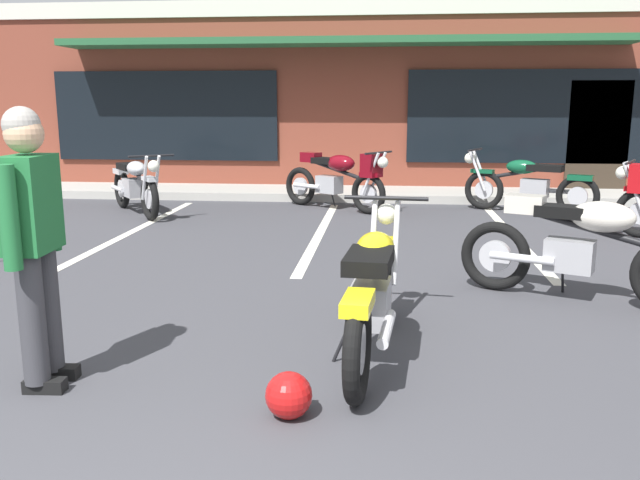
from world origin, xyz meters
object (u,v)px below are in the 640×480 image
person_in_black_shirt (33,232)px  motorcycle_blue_standard (135,184)px  motorcycle_cream_vintage (338,177)px  helmet_on_pavement (289,395)px  motorcycle_silver_naked (595,243)px  motorcycle_foreground_classic (373,290)px  motorcycle_green_cafe_racer (528,184)px

person_in_black_shirt → motorcycle_blue_standard: bearing=106.3°
motorcycle_cream_vintage → helmet_on_pavement: 7.21m
motorcycle_silver_naked → motorcycle_blue_standard: size_ratio=1.11×
person_in_black_shirt → motorcycle_foreground_classic: bearing=19.5°
motorcycle_foreground_classic → motorcycle_silver_naked: size_ratio=1.07×
motorcycle_green_cafe_racer → motorcycle_silver_naked: bearing=-95.1°
motorcycle_blue_standard → motorcycle_cream_vintage: same height
motorcycle_silver_naked → motorcycle_green_cafe_racer: same height
motorcycle_blue_standard → person_in_black_shirt: person_in_black_shirt is taller
motorcycle_foreground_classic → motorcycle_blue_standard: same height
motorcycle_blue_standard → person_in_black_shirt: bearing=-73.7°
motorcycle_foreground_classic → motorcycle_cream_vintage: same height
motorcycle_silver_naked → motorcycle_cream_vintage: same height
motorcycle_cream_vintage → person_in_black_shirt: bearing=-100.5°
motorcycle_cream_vintage → helmet_on_pavement: motorcycle_cream_vintage is taller
motorcycle_green_cafe_racer → motorcycle_cream_vintage: (-2.97, -0.01, 0.07)m
motorcycle_green_cafe_racer → helmet_on_pavement: size_ratio=7.53×
motorcycle_green_cafe_racer → motorcycle_foreground_classic: bearing=-110.1°
motorcycle_cream_vintage → motorcycle_blue_standard: bearing=-167.1°
motorcycle_blue_standard → motorcycle_cream_vintage: size_ratio=0.98×
motorcycle_green_cafe_racer → person_in_black_shirt: (-4.25, -6.93, 0.49)m
person_in_black_shirt → motorcycle_silver_naked: bearing=28.6°
motorcycle_green_cafe_racer → motorcycle_cream_vintage: 2.97m
helmet_on_pavement → person_in_black_shirt: bearing=170.0°
motorcycle_silver_naked → person_in_black_shirt: size_ratio=1.18×
motorcycle_blue_standard → motorcycle_foreground_classic: bearing=-55.5°
motorcycle_blue_standard → person_in_black_shirt: size_ratio=1.06×
motorcycle_green_cafe_racer → person_in_black_shirt: person_in_black_shirt is taller
motorcycle_silver_naked → motorcycle_cream_vintage: bearing=117.6°
motorcycle_foreground_classic → motorcycle_green_cafe_racer: size_ratio=1.08×
person_in_black_shirt → motorcycle_green_cafe_racer: bearing=58.5°
motorcycle_green_cafe_racer → motorcycle_cream_vintage: size_ratio=1.08×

